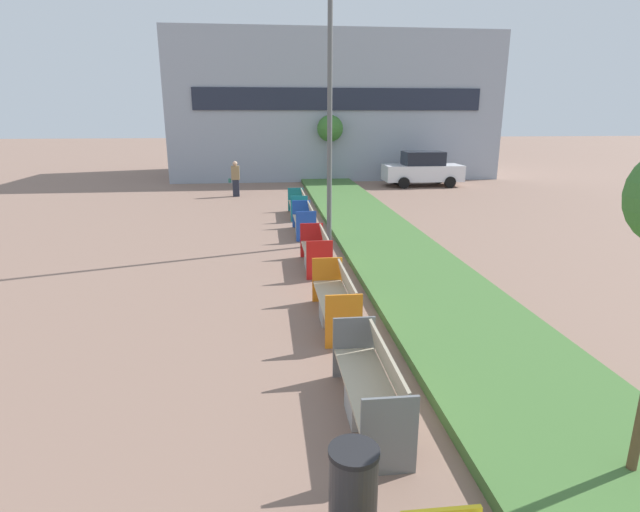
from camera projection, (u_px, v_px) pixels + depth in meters
planter_grass_strip at (423, 282)px, 11.36m from camera, size 2.80×120.00×0.18m
building_backdrop at (329, 108)px, 32.24m from camera, size 19.29×9.05×8.36m
bench_grey_frame at (371, 392)px, 6.32m from camera, size 0.65×2.17×0.94m
bench_orange_frame at (337, 303)px, 9.29m from camera, size 0.65×2.23×0.94m
bench_red_frame at (317, 253)px, 12.65m from camera, size 0.65×2.00×0.94m
bench_blue_frame at (305, 223)px, 16.23m from camera, size 0.65×2.07×0.94m
bench_teal_frame at (298, 206)px, 19.12m from camera, size 0.65×2.11×0.94m
litter_bin at (353, 493)px, 4.49m from camera, size 0.46×0.46×0.93m
street_lamp_post at (330, 70)px, 13.66m from camera, size 0.24×0.44×9.10m
sapling_tree_far at (330, 129)px, 27.80m from camera, size 1.46×1.46×3.76m
pedestrian_walking at (235, 179)px, 23.60m from camera, size 0.53×0.24×1.66m
parked_car_distant at (422, 169)px, 27.10m from camera, size 4.23×2.00×1.86m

